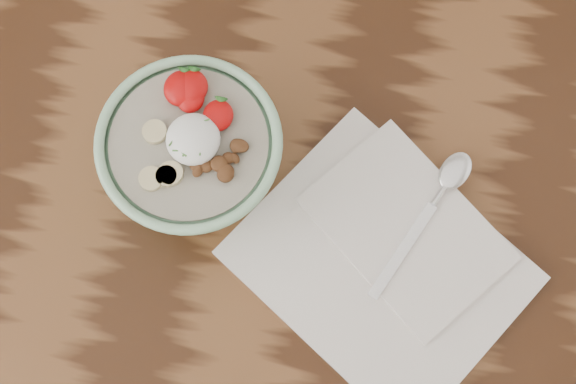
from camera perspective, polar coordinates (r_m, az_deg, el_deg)
The scene contains 4 objects.
table at distance 101.23cm, azimuth -6.83°, elevation 2.71°, with size 160.00×90.00×75.00cm.
breakfast_bowl at distance 84.53cm, azimuth -6.77°, elevation 2.74°, with size 18.98×18.98×12.79cm.
napkin at distance 87.73cm, azimuth 6.97°, elevation -4.66°, with size 36.38×34.76×1.75cm.
spoon at distance 88.88cm, azimuth 10.91°, elevation 0.11°, with size 9.83×18.43×1.01cm.
Camera 1 is at (17.39, -28.12, 161.38)cm, focal length 50.00 mm.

